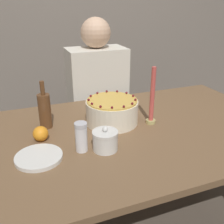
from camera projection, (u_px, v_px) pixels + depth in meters
name	position (u px, v px, depth m)	size (l,w,h in m)	color
wall_behind	(70.00, 4.00, 2.29)	(8.00, 0.05, 2.60)	slate
dining_table	(139.00, 147.00, 1.35)	(1.50, 0.94, 0.76)	brown
cake	(112.00, 111.00, 1.33)	(0.27, 0.27, 0.14)	#EFE5CC
sugar_bowl	(105.00, 140.00, 1.10)	(0.11, 0.11, 0.11)	silver
sugar_shaker	(81.00, 137.00, 1.08)	(0.05, 0.05, 0.13)	white
plate_stack	(39.00, 157.00, 1.05)	(0.19, 0.19, 0.02)	silver
candle	(152.00, 101.00, 1.30)	(0.05, 0.05, 0.29)	tan
bottle	(45.00, 110.00, 1.27)	(0.06, 0.06, 0.24)	brown
orange_fruit_0	(41.00, 134.00, 1.17)	(0.07, 0.07, 0.07)	orange
person_man_blue_shirt	(98.00, 116.00, 1.96)	(0.40, 0.34, 1.24)	#473D33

